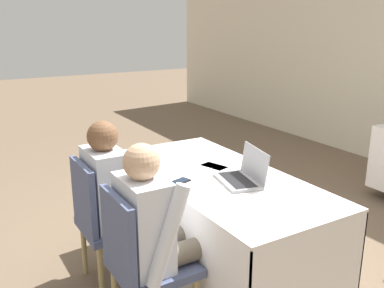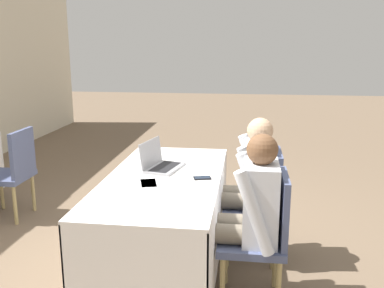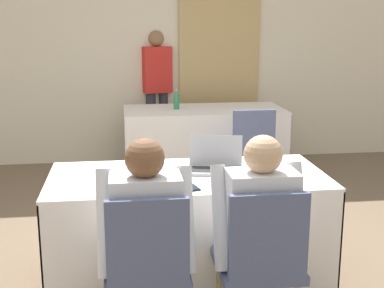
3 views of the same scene
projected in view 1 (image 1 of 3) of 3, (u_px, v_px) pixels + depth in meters
ground_plane at (217, 272)px, 3.11m from camera, size 24.00×24.00×0.00m
conference_table_near at (218, 199)px, 2.95m from camera, size 1.76×0.83×0.75m
laptop at (242, 176)px, 2.76m from camera, size 0.40×0.31×0.22m
cell_phone at (181, 181)px, 2.77m from camera, size 0.10×0.14×0.01m
paper_beside_laptop at (223, 163)px, 3.13m from camera, size 0.29×0.34×0.00m
paper_centre_table at (206, 192)px, 2.61m from camera, size 0.26×0.33×0.00m
paper_left_edge at (204, 169)px, 3.01m from camera, size 0.29×0.35×0.00m
chair_near_left at (104, 218)px, 2.87m from camera, size 0.44×0.44×0.89m
chair_near_right at (141, 259)px, 2.37m from camera, size 0.44×0.44×0.89m
person_checkered_shirt at (117, 192)px, 2.87m from camera, size 0.50×0.52×1.15m
person_white_shirt at (156, 228)px, 2.38m from camera, size 0.50×0.52×1.15m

